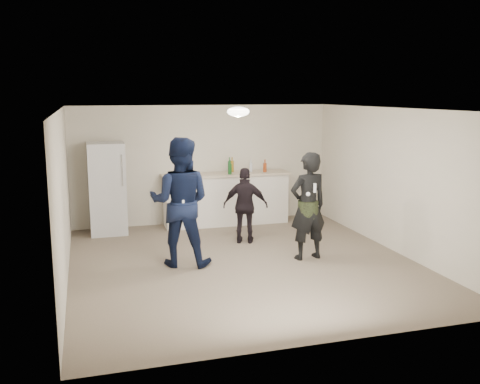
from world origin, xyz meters
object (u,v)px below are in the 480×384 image
object	(u,v)px
counter	(226,200)
woman	(308,206)
fridge	(107,188)
shaker	(187,171)
man	(180,202)
spectator	(245,206)

from	to	relation	value
counter	woman	size ratio (longest dim) A/B	1.44
fridge	shaker	distance (m)	1.63
man	spectator	world-z (taller)	man
shaker	spectator	bearing A→B (deg)	-61.98
fridge	woman	xyz separation A→B (m)	(3.12, -2.66, 0.00)
fridge	man	world-z (taller)	man
shaker	woman	xyz separation A→B (m)	(1.51, -2.73, -0.27)
fridge	shaker	xyz separation A→B (m)	(1.61, 0.07, 0.28)
man	woman	distance (m)	2.11
counter	shaker	xyz separation A→B (m)	(-0.83, -0.00, 0.65)
counter	fridge	size ratio (longest dim) A/B	1.44
shaker	man	bearing A→B (deg)	-103.28
man	spectator	xyz separation A→B (m)	(1.38, 0.94, -0.33)
counter	shaker	bearing A→B (deg)	-179.94
fridge	man	size ratio (longest dim) A/B	0.87
counter	fridge	world-z (taller)	fridge
spectator	counter	bearing A→B (deg)	-70.20
woman	spectator	size ratio (longest dim) A/B	1.28
spectator	shaker	bearing A→B (deg)	-41.02
man	woman	xyz separation A→B (m)	(2.09, -0.29, -0.13)
shaker	fridge	bearing A→B (deg)	-177.54
spectator	man	bearing A→B (deg)	55.18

